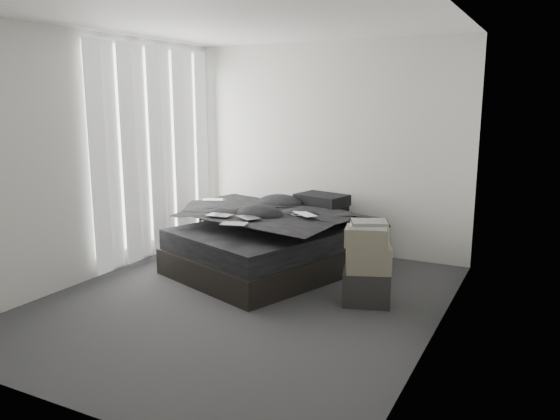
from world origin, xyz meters
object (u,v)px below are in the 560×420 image
at_px(bed, 273,257).
at_px(side_stand, 213,225).
at_px(laptop, 301,208).
at_px(box_lower, 366,287).

relative_size(bed, side_stand, 3.22).
bearing_deg(side_stand, laptop, -17.55).
height_order(bed, box_lower, box_lower).
xyz_separation_m(bed, box_lower, (1.28, -0.54, 0.02)).
height_order(bed, side_stand, side_stand).
distance_m(laptop, side_stand, 1.58).
relative_size(bed, box_lower, 4.74).
xyz_separation_m(laptop, side_stand, (-1.45, 0.46, -0.44)).
xyz_separation_m(bed, side_stand, (-1.07, 0.38, 0.18)).
xyz_separation_m(laptop, box_lower, (0.90, -0.46, -0.60)).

